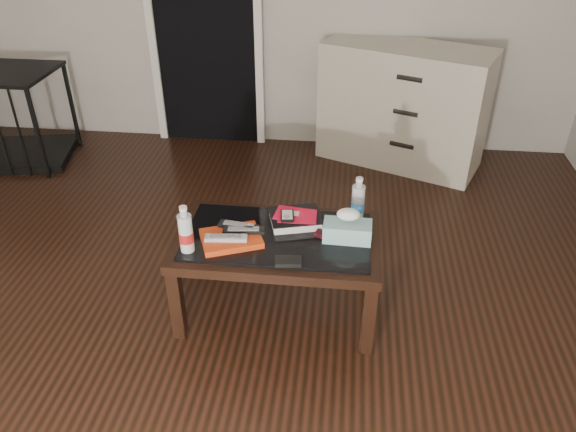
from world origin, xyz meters
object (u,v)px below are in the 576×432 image
(water_bottle_right, at_px, (358,199))
(tissue_box, at_px, (347,231))
(textbook, at_px, (295,219))
(pet_crate, at_px, (7,131))
(water_bottle_left, at_px, (185,229))
(coffee_table, at_px, (278,246))
(dresser, at_px, (403,106))

(water_bottle_right, relative_size, tissue_box, 1.03)
(textbook, distance_m, tissue_box, 0.29)
(pet_crate, height_order, tissue_box, pet_crate)
(pet_crate, bearing_deg, water_bottle_left, -53.17)
(coffee_table, xyz_separation_m, water_bottle_right, (0.38, 0.19, 0.18))
(textbook, distance_m, water_bottle_left, 0.57)
(water_bottle_right, bearing_deg, tissue_box, -103.74)
(textbook, bearing_deg, tissue_box, -38.95)
(water_bottle_right, distance_m, tissue_box, 0.21)
(dresser, bearing_deg, water_bottle_right, -79.09)
(textbook, height_order, water_bottle_left, water_bottle_left)
(water_bottle_left, xyz_separation_m, tissue_box, (0.74, 0.18, -0.07))
(dresser, height_order, textbook, dresser)
(water_bottle_left, bearing_deg, dresser, 60.82)
(dresser, distance_m, water_bottle_left, 2.30)
(textbook, relative_size, water_bottle_right, 1.05)
(water_bottle_left, distance_m, tissue_box, 0.77)
(water_bottle_left, xyz_separation_m, water_bottle_right, (0.79, 0.36, 0.00))
(tissue_box, bearing_deg, coffee_table, -177.16)
(pet_crate, distance_m, textbook, 2.79)
(pet_crate, relative_size, textbook, 4.02)
(coffee_table, relative_size, water_bottle_left, 4.20)
(pet_crate, xyz_separation_m, textbook, (2.40, -1.40, 0.25))
(water_bottle_left, relative_size, tissue_box, 1.03)
(dresser, xyz_separation_m, tissue_box, (-0.38, -1.83, 0.06))
(coffee_table, bearing_deg, pet_crate, 146.82)
(dresser, bearing_deg, coffee_table, -88.92)
(coffee_table, distance_m, water_bottle_right, 0.47)
(textbook, bearing_deg, water_bottle_right, -2.37)
(coffee_table, height_order, tissue_box, tissue_box)
(dresser, height_order, pet_crate, dresser)
(pet_crate, height_order, water_bottle_right, pet_crate)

